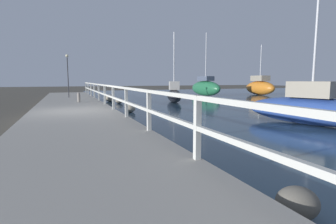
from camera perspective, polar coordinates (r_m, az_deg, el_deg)
name	(u,v)px	position (r m, az deg, el deg)	size (l,w,h in m)	color
ground_plane	(74,119)	(12.04, -19.73, -1.44)	(120.00, 120.00, 0.00)	#4C473D
dock_walkway	(74,115)	(12.02, -19.77, -0.61)	(3.61, 36.00, 0.35)	#9E998E
railing	(113,93)	(12.11, -11.85, 4.02)	(0.10, 32.50, 1.08)	silver
boulder_downstream	(110,98)	(20.80, -12.53, 2.98)	(0.74, 0.67, 0.56)	gray
boulder_near_dock	(297,203)	(3.71, 26.32, -17.35)	(0.53, 0.48, 0.40)	#666056
boulder_upstream	(130,108)	(13.72, -8.25, 0.76)	(0.55, 0.50, 0.41)	gray
boulder_far_strip	(119,101)	(19.07, -10.60, 2.43)	(0.53, 0.48, 0.40)	gray
mooring_bollard	(79,97)	(16.77, -18.85, 3.10)	(0.18, 0.18, 0.59)	gray
dock_lamp	(68,69)	(21.35, -21.02, 8.78)	(0.22, 0.22, 3.24)	#2D2D33
sailboat_green	(205,87)	(28.04, 8.16, 5.30)	(1.61, 5.12, 6.53)	#236B42
sailboat_orange	(260,87)	(31.32, 19.35, 5.19)	(2.10, 5.00, 5.51)	orange
sailboat_blue	(311,108)	(11.17, 28.73, 0.69)	(3.09, 5.37, 5.96)	#2D4C9E
sailboat_black	(174,94)	(20.01, 1.32, 3.87)	(2.48, 4.95, 5.20)	black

